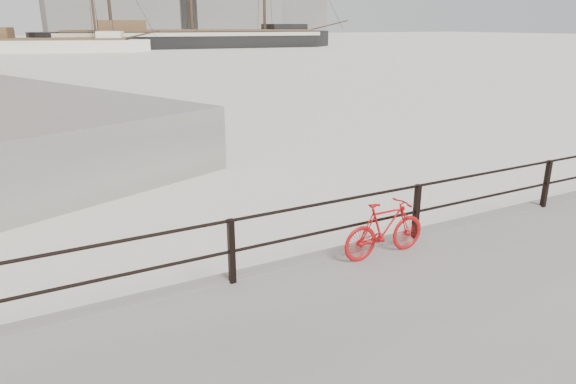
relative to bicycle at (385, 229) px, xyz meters
name	(u,v)px	position (x,y,z in m)	size (l,w,h in m)	color
ground	(407,253)	(0.94, 0.46, -0.82)	(400.00, 400.00, 0.00)	white
guardrail	(416,212)	(0.94, 0.31, 0.03)	(28.00, 0.10, 1.00)	black
bicycle	(385,229)	(0.00, 0.00, 0.00)	(1.57, 0.23, 0.95)	#B80C0E
barque_black	(193,48)	(23.72, 81.91, -0.82)	(57.20, 18.72, 32.56)	black
schooner_mid	(46,52)	(0.47, 79.75, -0.82)	(32.02, 13.55, 22.75)	white
industrial_west	(109,3)	(20.94, 140.46, 8.18)	(32.00, 18.00, 18.00)	gray
industrial_east	(288,14)	(78.94, 150.46, 6.18)	(20.00, 16.00, 14.00)	gray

